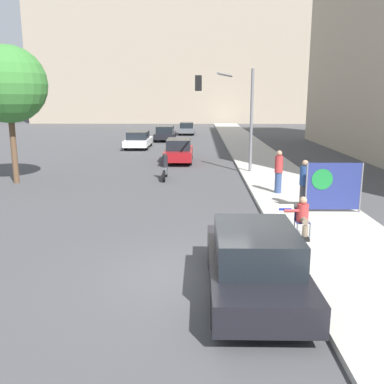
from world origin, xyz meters
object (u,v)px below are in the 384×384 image
at_px(car_on_road_nearest, 179,151).
at_px(car_on_road_midblock, 138,140).
at_px(seated_protester, 302,216).
at_px(protest_banner, 333,186).
at_px(jogger_on_sidewalk, 304,184).
at_px(motorcycle_on_road, 165,168).
at_px(parked_car_curbside, 254,262).
at_px(pedestrian_behind, 279,171).
at_px(car_on_road_distant, 165,133).
at_px(street_tree_near_curb, 8,85).
at_px(traffic_light_pole, 231,102).
at_px(car_on_road_far_lane, 187,128).

height_order(car_on_road_nearest, car_on_road_midblock, car_on_road_nearest).
height_order(seated_protester, protest_banner, protest_banner).
height_order(jogger_on_sidewalk, motorcycle_on_road, jogger_on_sidewalk).
bearing_deg(car_on_road_nearest, protest_banner, -65.21).
distance_m(protest_banner, parked_car_curbside, 7.22).
bearing_deg(pedestrian_behind, seated_protester, 61.13).
xyz_separation_m(protest_banner, car_on_road_midblock, (-9.80, 20.89, -0.38)).
relative_size(seated_protester, car_on_road_nearest, 0.24).
distance_m(protest_banner, car_on_road_distant, 28.52).
bearing_deg(pedestrian_behind, parked_car_curbside, 51.55).
height_order(car_on_road_distant, street_tree_near_curb, street_tree_near_curb).
relative_size(car_on_road_nearest, car_on_road_distant, 1.03).
distance_m(traffic_light_pole, car_on_road_nearest, 5.93).
xyz_separation_m(jogger_on_sidewalk, parked_car_curbside, (-2.65, -6.89, -0.31)).
xyz_separation_m(seated_protester, traffic_light_pole, (-1.31, 11.77, 3.10)).
distance_m(parked_car_curbside, car_on_road_nearest, 19.52).
relative_size(car_on_road_far_lane, motorcycle_on_road, 2.27).
bearing_deg(protest_banner, jogger_on_sidewalk, 145.52).
distance_m(traffic_light_pole, car_on_road_distant, 19.27).
bearing_deg(motorcycle_on_road, traffic_light_pole, 31.41).
xyz_separation_m(traffic_light_pole, car_on_road_far_lane, (-3.18, 26.02, -3.18)).
bearing_deg(protest_banner, car_on_road_nearest, 114.79).
height_order(parked_car_curbside, street_tree_near_curb, street_tree_near_curb).
relative_size(seated_protester, protest_banner, 0.59).
xyz_separation_m(traffic_light_pole, street_tree_near_curb, (-10.71, -3.20, 0.85)).
xyz_separation_m(jogger_on_sidewalk, traffic_light_pole, (-2.13, 8.43, 2.81)).
height_order(car_on_road_nearest, car_on_road_far_lane, car_on_road_nearest).
xyz_separation_m(pedestrian_behind, motorcycle_on_road, (-5.11, 3.78, -0.51)).
xyz_separation_m(protest_banner, parked_car_curbside, (-3.53, -6.29, -0.33)).
bearing_deg(car_on_road_midblock, traffic_light_pole, -60.19).
height_order(protest_banner, car_on_road_nearest, protest_banner).
xyz_separation_m(parked_car_curbside, motorcycle_on_road, (-2.93, 13.22, -0.18)).
xyz_separation_m(parked_car_curbside, car_on_road_far_lane, (-2.66, 41.34, -0.06)).
xyz_separation_m(jogger_on_sidewalk, pedestrian_behind, (-0.47, 2.54, 0.02)).
bearing_deg(seated_protester, motorcycle_on_road, 127.58).
bearing_deg(jogger_on_sidewalk, car_on_road_far_lane, -107.62).
distance_m(pedestrian_behind, car_on_road_distant, 25.14).
bearing_deg(car_on_road_far_lane, motorcycle_on_road, -90.55).
relative_size(pedestrian_behind, car_on_road_distant, 0.39).
relative_size(seated_protester, street_tree_near_curb, 0.18).
bearing_deg(seated_protester, protest_banner, 69.57).
bearing_deg(jogger_on_sidewalk, car_on_road_distant, -101.34).
xyz_separation_m(car_on_road_distant, motorcycle_on_road, (1.61, -20.43, -0.15)).
bearing_deg(car_on_road_nearest, motorcycle_on_road, -93.89).
xyz_separation_m(protest_banner, traffic_light_pole, (-3.00, 9.03, 2.79)).
height_order(pedestrian_behind, protest_banner, pedestrian_behind).
xyz_separation_m(car_on_road_nearest, car_on_road_distant, (-2.03, 14.29, -0.04)).
relative_size(pedestrian_behind, car_on_road_nearest, 0.38).
bearing_deg(seated_protester, car_on_road_midblock, 120.30).
distance_m(jogger_on_sidewalk, parked_car_curbside, 7.39).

